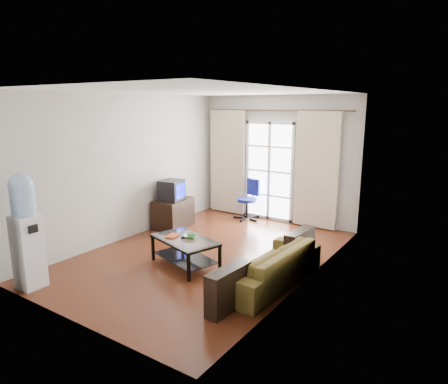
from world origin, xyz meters
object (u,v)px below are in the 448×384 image
object	(u,v)px
sofa	(269,265)
water_cooler	(26,229)
crt_tv	(171,190)
task_chair	(248,207)
tv_stand	(173,213)
coffee_table	(185,248)

from	to	relation	value
sofa	water_cooler	bearing A→B (deg)	-50.44
crt_tv	task_chair	world-z (taller)	crt_tv
task_chair	tv_stand	bearing A→B (deg)	-111.08
task_chair	water_cooler	distance (m)	4.73
sofa	coffee_table	world-z (taller)	sofa
coffee_table	crt_tv	xyz separation A→B (m)	(-1.50, 1.39, 0.51)
task_chair	coffee_table	bearing A→B (deg)	-65.71
crt_tv	task_chair	distance (m)	1.83
tv_stand	crt_tv	bearing A→B (deg)	-92.57
crt_tv	water_cooler	bearing A→B (deg)	-97.71
task_chair	sofa	bearing A→B (deg)	-40.65
coffee_table	tv_stand	world-z (taller)	tv_stand
sofa	water_cooler	size ratio (longest dim) A/B	1.20
sofa	tv_stand	bearing A→B (deg)	-110.17
tv_stand	crt_tv	distance (m)	0.51
sofa	tv_stand	xyz separation A→B (m)	(-2.89, 1.27, 0.02)
sofa	water_cooler	distance (m)	3.38
crt_tv	coffee_table	bearing A→B (deg)	-53.79
tv_stand	crt_tv	world-z (taller)	crt_tv
crt_tv	water_cooler	xyz separation A→B (m)	(0.18, -3.17, 0.04)
crt_tv	task_chair	size ratio (longest dim) A/B	0.58
crt_tv	water_cooler	world-z (taller)	water_cooler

